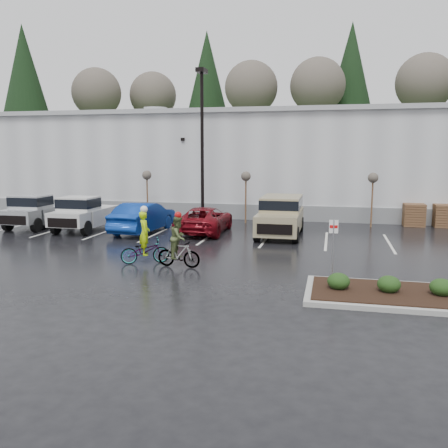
% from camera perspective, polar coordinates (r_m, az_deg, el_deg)
% --- Properties ---
extents(ground, '(120.00, 120.00, 0.00)m').
position_cam_1_polar(ground, '(16.82, -0.31, -6.54)').
color(ground, black).
rests_on(ground, ground).
extents(warehouse, '(60.50, 15.50, 7.20)m').
position_cam_1_polar(warehouse, '(37.97, 7.35, 7.51)').
color(warehouse, '#B0B2B5').
rests_on(warehouse, ground).
extents(wooded_ridge, '(80.00, 25.00, 6.00)m').
position_cam_1_polar(wooded_ridge, '(60.92, 9.48, 7.31)').
color(wooded_ridge, '#233C19').
rests_on(wooded_ridge, ground).
extents(lamppost, '(0.50, 1.00, 9.22)m').
position_cam_1_polar(lamppost, '(28.86, -2.66, 11.24)').
color(lamppost, black).
rests_on(lamppost, ground).
extents(sapling_west, '(0.60, 0.60, 3.20)m').
position_cam_1_polar(sapling_west, '(31.13, -9.26, 5.51)').
color(sapling_west, '#532E21').
rests_on(sapling_west, ground).
extents(sapling_mid, '(0.60, 0.60, 3.20)m').
position_cam_1_polar(sapling_mid, '(29.31, 2.65, 5.42)').
color(sapling_mid, '#532E21').
rests_on(sapling_mid, ground).
extents(sapling_east, '(0.60, 0.60, 3.20)m').
position_cam_1_polar(sapling_east, '(28.93, 17.48, 4.98)').
color(sapling_east, '#532E21').
rests_on(sapling_east, ground).
extents(pallet_stack_a, '(1.20, 1.20, 1.35)m').
position_cam_1_polar(pallet_stack_a, '(30.41, 21.86, 1.03)').
color(pallet_stack_a, '#532E21').
rests_on(pallet_stack_a, ground).
extents(pallet_stack_b, '(1.20, 1.20, 1.35)m').
position_cam_1_polar(pallet_stack_b, '(30.72, 24.99, 0.91)').
color(pallet_stack_b, '#532E21').
rests_on(pallet_stack_b, ground).
extents(curb_island, '(8.00, 3.00, 0.15)m').
position_cam_1_polar(curb_island, '(15.77, 24.64, -8.12)').
color(curb_island, gray).
rests_on(curb_island, ground).
extents(mulch_bed, '(7.60, 2.60, 0.04)m').
position_cam_1_polar(mulch_bed, '(15.74, 24.67, -7.79)').
color(mulch_bed, black).
rests_on(mulch_bed, curb_island).
extents(shrub_a, '(0.70, 0.70, 0.52)m').
position_cam_1_polar(shrub_a, '(15.33, 13.62, -6.71)').
color(shrub_a, black).
rests_on(shrub_a, curb_island).
extents(shrub_b, '(0.70, 0.70, 0.52)m').
position_cam_1_polar(shrub_b, '(15.43, 19.23, -6.86)').
color(shrub_b, black).
rests_on(shrub_b, curb_island).
extents(shrub_c, '(0.70, 0.70, 0.52)m').
position_cam_1_polar(shrub_c, '(15.68, 24.72, -6.94)').
color(shrub_c, black).
rests_on(shrub_c, curb_island).
extents(fire_lane_sign, '(0.30, 0.05, 2.20)m').
position_cam_1_polar(fire_lane_sign, '(16.27, 13.00, -2.20)').
color(fire_lane_sign, gray).
rests_on(fire_lane_sign, ground).
extents(pickup_silver, '(2.10, 5.20, 1.96)m').
position_cam_1_polar(pickup_silver, '(30.01, -21.20, 1.56)').
color(pickup_silver, '#B5B9BD').
rests_on(pickup_silver, ground).
extents(pickup_white, '(2.10, 5.20, 1.96)m').
position_cam_1_polar(pickup_white, '(28.09, -16.14, 1.35)').
color(pickup_white, '#BCBBB7').
rests_on(pickup_white, ground).
extents(car_blue, '(2.14, 5.16, 1.66)m').
position_cam_1_polar(car_blue, '(26.47, -9.67, 0.81)').
color(car_blue, navy).
rests_on(car_blue, ground).
extents(car_red, '(2.45, 5.15, 1.42)m').
position_cam_1_polar(car_red, '(25.98, -2.32, 0.52)').
color(car_red, maroon).
rests_on(car_red, ground).
extents(suv_tan, '(2.20, 5.10, 2.06)m').
position_cam_1_polar(suv_tan, '(25.09, 6.79, 0.90)').
color(suv_tan, '#998B67').
rests_on(suv_tan, ground).
extents(cyclist_hivis, '(2.01, 1.41, 2.32)m').
position_cam_1_polar(cyclist_hivis, '(19.09, -9.50, -2.59)').
color(cyclist_hivis, '#3F3F44').
rests_on(cyclist_hivis, ground).
extents(cyclist_olive, '(1.70, 0.83, 2.16)m').
position_cam_1_polar(cyclist_olive, '(18.29, -5.49, -2.75)').
color(cyclist_olive, '#3F3F44').
rests_on(cyclist_olive, ground).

